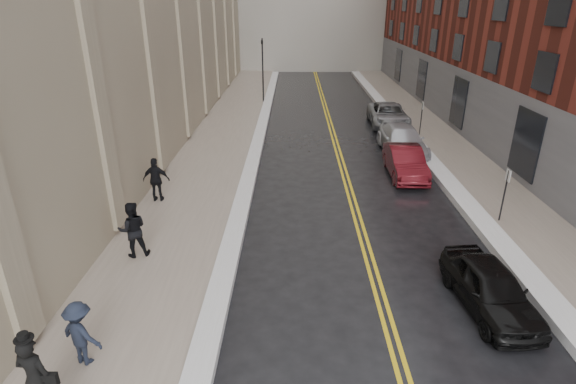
{
  "coord_description": "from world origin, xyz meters",
  "views": [
    {
      "loc": [
        -0.06,
        -7.6,
        7.97
      ],
      "look_at": [
        -0.25,
        7.28,
        1.6
      ],
      "focal_mm": 28.0,
      "sensor_mm": 36.0,
      "label": 1
    }
  ],
  "objects_px": {
    "car_silver_near": "(402,140)",
    "pedestrian_b": "(81,333)",
    "car_silver_far": "(388,115)",
    "car_black": "(490,288)",
    "pedestrian_c": "(156,180)",
    "pedestrian_main": "(35,378)",
    "pedestrian_a": "(133,230)",
    "car_maroon": "(405,162)"
  },
  "relations": [
    {
      "from": "car_black",
      "to": "pedestrian_main",
      "type": "distance_m",
      "value": 11.19
    },
    {
      "from": "pedestrian_main",
      "to": "pedestrian_a",
      "type": "bearing_deg",
      "value": -79.42
    },
    {
      "from": "car_black",
      "to": "car_silver_far",
      "type": "bearing_deg",
      "value": 81.16
    },
    {
      "from": "pedestrian_b",
      "to": "pedestrian_c",
      "type": "height_order",
      "value": "pedestrian_c"
    },
    {
      "from": "car_silver_near",
      "to": "pedestrian_c",
      "type": "height_order",
      "value": "pedestrian_c"
    },
    {
      "from": "pedestrian_main",
      "to": "pedestrian_c",
      "type": "height_order",
      "value": "pedestrian_main"
    },
    {
      "from": "car_black",
      "to": "car_silver_near",
      "type": "distance_m",
      "value": 13.88
    },
    {
      "from": "pedestrian_a",
      "to": "pedestrian_c",
      "type": "bearing_deg",
      "value": -103.28
    },
    {
      "from": "car_black",
      "to": "car_silver_far",
      "type": "height_order",
      "value": "car_silver_far"
    },
    {
      "from": "car_silver_far",
      "to": "pedestrian_a",
      "type": "height_order",
      "value": "pedestrian_a"
    },
    {
      "from": "car_black",
      "to": "pedestrian_a",
      "type": "height_order",
      "value": "pedestrian_a"
    },
    {
      "from": "car_silver_far",
      "to": "pedestrian_b",
      "type": "xyz_separation_m",
      "value": [
        -11.34,
        -22.34,
        0.23
      ]
    },
    {
      "from": "car_silver_near",
      "to": "pedestrian_main",
      "type": "xyz_separation_m",
      "value": [
        -11.14,
        -17.66,
        0.36
      ]
    },
    {
      "from": "pedestrian_c",
      "to": "car_silver_far",
      "type": "bearing_deg",
      "value": -133.84
    },
    {
      "from": "car_maroon",
      "to": "car_silver_far",
      "type": "distance_m",
      "value": 9.75
    },
    {
      "from": "pedestrian_a",
      "to": "pedestrian_b",
      "type": "distance_m",
      "value": 4.8
    },
    {
      "from": "car_black",
      "to": "pedestrian_b",
      "type": "distance_m",
      "value": 10.56
    },
    {
      "from": "pedestrian_c",
      "to": "car_black",
      "type": "bearing_deg",
      "value": 147.33
    },
    {
      "from": "car_black",
      "to": "pedestrian_a",
      "type": "bearing_deg",
      "value": 161.11
    },
    {
      "from": "car_silver_near",
      "to": "pedestrian_main",
      "type": "relative_size",
      "value": 2.69
    },
    {
      "from": "car_silver_near",
      "to": "car_silver_far",
      "type": "relative_size",
      "value": 0.99
    },
    {
      "from": "car_silver_far",
      "to": "pedestrian_main",
      "type": "xyz_separation_m",
      "value": [
        -11.55,
        -23.83,
        0.39
      ]
    },
    {
      "from": "car_black",
      "to": "car_maroon",
      "type": "relative_size",
      "value": 0.89
    },
    {
      "from": "car_silver_far",
      "to": "pedestrian_b",
      "type": "distance_m",
      "value": 25.05
    },
    {
      "from": "car_silver_far",
      "to": "pedestrian_c",
      "type": "relative_size",
      "value": 2.82
    },
    {
      "from": "car_silver_far",
      "to": "pedestrian_main",
      "type": "distance_m",
      "value": 26.48
    },
    {
      "from": "car_black",
      "to": "pedestrian_c",
      "type": "xyz_separation_m",
      "value": [
        -11.16,
        6.89,
        0.43
      ]
    },
    {
      "from": "car_silver_near",
      "to": "pedestrian_main",
      "type": "distance_m",
      "value": 20.89
    },
    {
      "from": "car_black",
      "to": "pedestrian_b",
      "type": "bearing_deg",
      "value": -173.19
    },
    {
      "from": "car_maroon",
      "to": "pedestrian_main",
      "type": "distance_m",
      "value": 17.62
    },
    {
      "from": "car_maroon",
      "to": "car_black",
      "type": "bearing_deg",
      "value": -89.02
    },
    {
      "from": "car_silver_near",
      "to": "car_silver_far",
      "type": "height_order",
      "value": "car_silver_near"
    },
    {
      "from": "car_silver_near",
      "to": "pedestrian_b",
      "type": "height_order",
      "value": "pedestrian_b"
    },
    {
      "from": "car_maroon",
      "to": "pedestrian_c",
      "type": "xyz_separation_m",
      "value": [
        -11.16,
        -3.44,
        0.37
      ]
    },
    {
      "from": "car_black",
      "to": "pedestrian_c",
      "type": "relative_size",
      "value": 2.06
    },
    {
      "from": "car_maroon",
      "to": "pedestrian_c",
      "type": "bearing_deg",
      "value": -161.87
    },
    {
      "from": "car_black",
      "to": "car_silver_far",
      "type": "xyz_separation_m",
      "value": [
        1.04,
        20.03,
        0.08
      ]
    },
    {
      "from": "car_silver_far",
      "to": "pedestrian_a",
      "type": "xyz_separation_m",
      "value": [
        -11.72,
        -17.56,
        0.36
      ]
    },
    {
      "from": "car_silver_far",
      "to": "pedestrian_b",
      "type": "bearing_deg",
      "value": -114.62
    },
    {
      "from": "pedestrian_c",
      "to": "pedestrian_main",
      "type": "bearing_deg",
      "value": 92.5
    },
    {
      "from": "car_black",
      "to": "car_silver_near",
      "type": "relative_size",
      "value": 0.74
    },
    {
      "from": "car_black",
      "to": "pedestrian_a",
      "type": "distance_m",
      "value": 10.97
    }
  ]
}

